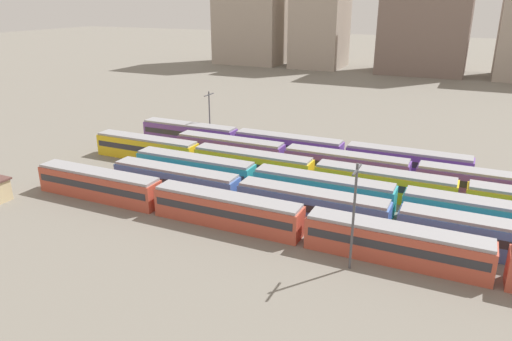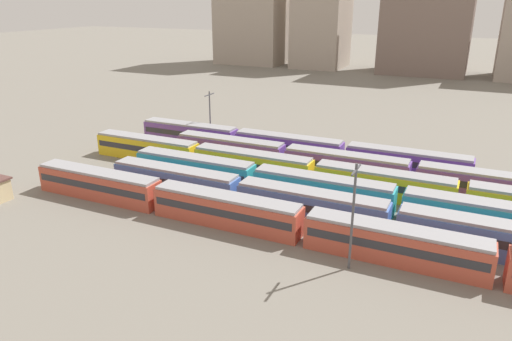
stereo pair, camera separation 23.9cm
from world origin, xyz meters
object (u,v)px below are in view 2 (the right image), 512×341
at_px(catenary_pole_1, 210,114).
at_px(catenary_pole_2, 353,213).
at_px(train_track_0, 304,225).
at_px(train_track_2, 322,190).
at_px(train_track_3, 383,184).
at_px(train_track_5, 288,146).

bearing_deg(catenary_pole_1, catenary_pole_2, -43.34).
xyz_separation_m(train_track_0, train_track_2, (-1.27, 10.40, -0.00)).
relative_size(train_track_0, train_track_3, 0.80).
distance_m(train_track_0, catenary_pole_2, 7.80).
xyz_separation_m(catenary_pole_1, catenary_pole_2, (34.11, -32.19, 0.82)).
bearing_deg(train_track_5, catenary_pole_1, 169.95).
xyz_separation_m(train_track_2, train_track_3, (6.63, 5.20, 0.00)).
relative_size(train_track_3, catenary_pole_1, 10.19).
xyz_separation_m(train_track_3, catenary_pole_1, (-33.68, 13.30, 3.23)).
bearing_deg(train_track_0, train_track_5, 114.74).
bearing_deg(catenary_pole_2, train_track_5, 121.25).
bearing_deg(train_track_3, catenary_pole_2, -88.69).
height_order(train_track_0, catenary_pole_2, catenary_pole_2).
distance_m(catenary_pole_1, catenary_pole_2, 46.91).
bearing_deg(train_track_0, catenary_pole_2, -29.63).
relative_size(train_track_2, catenary_pole_2, 5.17).
distance_m(train_track_3, train_track_5, 20.23).
distance_m(train_track_2, train_track_3, 8.43).
bearing_deg(catenary_pole_1, train_track_0, -45.58).
xyz_separation_m(train_track_0, train_track_3, (5.37, 15.60, 0.00)).
xyz_separation_m(train_track_2, catenary_pole_2, (7.07, -13.70, 4.05)).
bearing_deg(train_track_2, catenary_pole_2, -62.72).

